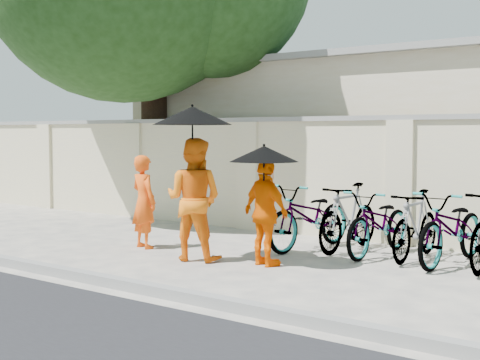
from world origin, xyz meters
The scene contains 14 objects.
ground centered at (0.00, 0.00, 0.00)m, with size 80.00×80.00×0.00m, color beige.
kerb centered at (0.00, -1.70, 0.06)m, with size 40.00×0.16×0.12m, color gray.
compound_wall centered at (1.00, 3.20, 1.00)m, with size 20.00×0.30×2.00m, color beige.
building_behind centered at (2.00, 7.00, 1.60)m, with size 14.00×6.00×3.20m, color beige.
monk_left centered at (-1.09, 0.43, 0.73)m, with size 0.53×0.35×1.45m, color #FE540F.
monk_center centered at (0.18, 0.14, 0.86)m, with size 0.84×0.65×1.73m, color orange.
parasol_center centered at (0.23, 0.06, 2.03)m, with size 1.10×1.10×1.18m.
monk_right centered at (1.23, 0.40, 0.72)m, with size 0.85×0.35×1.45m, color #F86500.
parasol_right centered at (1.25, 0.32, 1.52)m, with size 0.93×0.93×0.80m.
bike_0 centered at (1.04, 1.89, 0.51)m, with size 0.68×1.95×1.02m, color #8B8EA3.
bike_1 centered at (1.59, 2.10, 0.52)m, with size 0.48×1.71×1.03m, color #8B8EA3.
bike_2 centered at (2.13, 2.02, 0.48)m, with size 0.64×1.84×0.97m, color #8B8EA3.
bike_3 centered at (2.68, 2.03, 0.49)m, with size 0.46×1.64×0.99m, color #8B8EA3.
bike_4 centered at (3.23, 1.99, 0.51)m, with size 0.67×1.93×1.02m, color #8B8EA3.
Camera 1 is at (6.30, -6.96, 1.79)m, focal length 50.00 mm.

